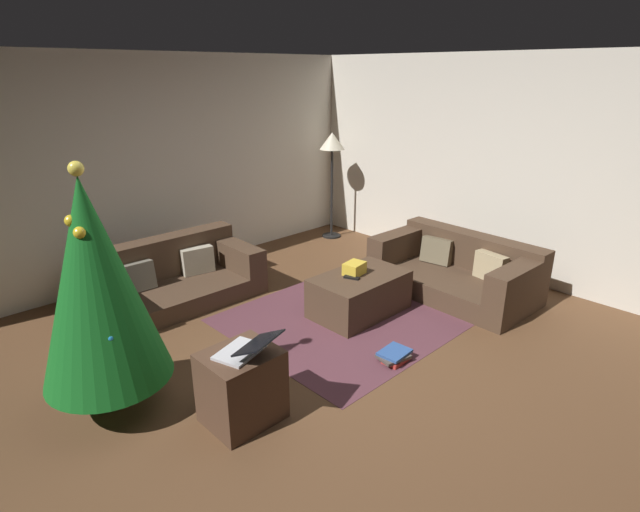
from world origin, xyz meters
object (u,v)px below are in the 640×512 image
at_px(couch_left, 171,278).
at_px(tv_remote, 352,278).
at_px(book_stack, 395,356).
at_px(gift_box, 354,268).
at_px(christmas_tree, 95,283).
at_px(laptop, 246,348).
at_px(corner_lamp, 332,149).
at_px(ottoman, 359,294).
at_px(side_table, 242,386).
at_px(couch_right, 458,270).

bearing_deg(couch_left, tv_remote, 125.32).
bearing_deg(tv_remote, book_stack, -135.05).
bearing_deg(gift_box, christmas_tree, 176.42).
height_order(tv_remote, laptop, laptop).
distance_m(gift_box, corner_lamp, 2.67).
relative_size(ottoman, laptop, 2.06).
distance_m(gift_box, side_table, 1.99).
bearing_deg(book_stack, couch_left, 107.17).
bearing_deg(side_table, tv_remote, 17.62).
distance_m(christmas_tree, side_table, 1.25).
relative_size(couch_left, gift_box, 8.34).
height_order(gift_box, tv_remote, gift_box).
relative_size(ottoman, tv_remote, 6.23).
distance_m(couch_right, tv_remote, 1.41).
height_order(tv_remote, book_stack, tv_remote).
bearing_deg(gift_box, book_stack, -116.87).
xyz_separation_m(christmas_tree, corner_lamp, (4.12, 1.79, 0.30)).
bearing_deg(couch_right, side_table, 94.47).
relative_size(ottoman, corner_lamp, 0.64).
height_order(gift_box, christmas_tree, christmas_tree).
bearing_deg(christmas_tree, gift_box, -3.58).
bearing_deg(ottoman, couch_right, -18.73).
distance_m(tv_remote, corner_lamp, 2.80).
height_order(gift_box, book_stack, gift_box).
distance_m(christmas_tree, laptop, 1.14).
xyz_separation_m(couch_right, christmas_tree, (-3.72, 0.63, 0.77)).
height_order(couch_right, corner_lamp, corner_lamp).
height_order(couch_right, tv_remote, couch_right).
distance_m(couch_right, corner_lamp, 2.67).
height_order(tv_remote, christmas_tree, christmas_tree).
bearing_deg(christmas_tree, couch_left, 48.63).
distance_m(christmas_tree, book_stack, 2.49).
distance_m(couch_right, gift_box, 1.34).
xyz_separation_m(couch_right, side_table, (-3.10, -0.15, 0.02)).
height_order(side_table, book_stack, side_table).
bearing_deg(laptop, side_table, 107.56).
xyz_separation_m(ottoman, tv_remote, (-0.13, -0.00, 0.22)).
distance_m(couch_right, book_stack, 1.76).
bearing_deg(corner_lamp, couch_right, -99.29).
height_order(ottoman, book_stack, ottoman).
bearing_deg(ottoman, laptop, -161.64).
xyz_separation_m(couch_right, tv_remote, (-1.34, 0.41, 0.18)).
xyz_separation_m(couch_left, book_stack, (0.77, -2.50, -0.20)).
height_order(christmas_tree, side_table, christmas_tree).
bearing_deg(couch_left, gift_box, 128.96).
relative_size(ottoman, side_table, 1.81).
relative_size(couch_left, side_table, 3.29).
bearing_deg(couch_left, laptop, 75.71).
relative_size(christmas_tree, laptop, 3.86).
bearing_deg(gift_box, laptop, -159.74).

